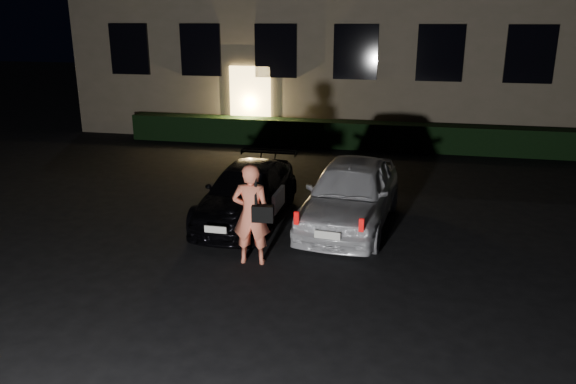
# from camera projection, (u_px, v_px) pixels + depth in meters

# --- Properties ---
(ground) EXTENTS (80.00, 80.00, 0.00)m
(ground) POSITION_uv_depth(u_px,v_px,m) (276.00, 300.00, 8.47)
(ground) COLOR black
(ground) RESTS_ON ground
(hedge) EXTENTS (15.00, 0.70, 0.85)m
(hedge) POSITION_uv_depth(u_px,v_px,m) (351.00, 135.00, 18.13)
(hedge) COLOR black
(hedge) RESTS_ON ground
(sedan) EXTENTS (1.66, 3.92, 1.11)m
(sedan) POSITION_uv_depth(u_px,v_px,m) (248.00, 193.00, 11.75)
(sedan) COLOR black
(sedan) RESTS_ON ground
(hatch) EXTENTS (1.98, 4.14, 1.37)m
(hatch) POSITION_uv_depth(u_px,v_px,m) (351.00, 193.00, 11.32)
(hatch) COLOR silver
(hatch) RESTS_ON ground
(man) EXTENTS (0.76, 0.49, 1.77)m
(man) POSITION_uv_depth(u_px,v_px,m) (252.00, 214.00, 9.49)
(man) COLOR #F27756
(man) RESTS_ON ground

